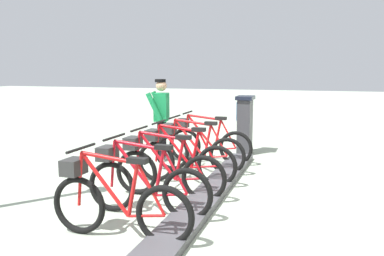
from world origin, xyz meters
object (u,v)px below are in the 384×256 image
Objects in this scene: bike_docked_0 at (206,142)px; bike_docked_3 at (164,169)px; bike_docked_5 at (114,201)px; worker_near_rack at (161,116)px; bike_docked_1 at (195,149)px; payment_kiosk at (245,124)px; bike_docked_2 at (181,158)px; bike_docked_4 at (143,183)px.

bike_docked_0 and bike_docked_3 have the same top height.
bike_docked_0 is 1.00× the size of bike_docked_5.
worker_near_rack is at bearing -67.36° from bike_docked_3.
bike_docked_1 and bike_docked_3 have the same top height.
payment_kiosk reaches higher than bike_docked_3.
bike_docked_1 is at bearing -90.00° from bike_docked_2.
bike_docked_4 is (0.00, 1.53, 0.00)m from bike_docked_2.
bike_docked_3 is 0.77m from bike_docked_4.
worker_near_rack is (0.94, 0.04, 0.48)m from bike_docked_0.
bike_docked_3 and bike_docked_4 have the same top height.
bike_docked_0 is at bearing -90.00° from bike_docked_3.
bike_docked_3 is (0.00, 2.30, 0.00)m from bike_docked_0.
bike_docked_4 is 1.00× the size of bike_docked_5.
bike_docked_0 is at bearing -90.00° from bike_docked_2.
bike_docked_1 is 0.77m from bike_docked_2.
worker_near_rack is at bearing -37.65° from bike_docked_1.
payment_kiosk is 1.92m from worker_near_rack.
bike_docked_3 is 1.53m from bike_docked_5.
bike_docked_2 is (0.00, 1.53, 0.00)m from bike_docked_0.
bike_docked_4 is 0.77m from bike_docked_5.
worker_near_rack is at bearing -57.74° from bike_docked_2.
payment_kiosk is 4.23m from bike_docked_4.
payment_kiosk reaches higher than bike_docked_1.
bike_docked_5 is (0.57, 4.95, -0.24)m from payment_kiosk.
bike_docked_2 is at bearing -90.00° from bike_docked_3.
bike_docked_1 is 1.00× the size of bike_docked_4.
bike_docked_0 is 0.77m from bike_docked_1.
bike_docked_0 and bike_docked_2 have the same top height.
bike_docked_3 is 2.49m from worker_near_rack.
bike_docked_5 is at bearing 90.00° from bike_docked_0.
bike_docked_5 is at bearing 90.00° from bike_docked_3.
worker_near_rack reaches higher than bike_docked_2.
bike_docked_0 and bike_docked_1 have the same top height.
bike_docked_2 is (0.57, 2.65, -0.24)m from payment_kiosk.
payment_kiosk is 1.28m from bike_docked_0.
bike_docked_3 is at bearing 80.50° from payment_kiosk.
bike_docked_2 and bike_docked_4 have the same top height.
bike_docked_1 is (0.57, 1.88, -0.24)m from payment_kiosk.
bike_docked_3 is at bearing 112.64° from worker_near_rack.
bike_docked_2 is at bearing -90.00° from bike_docked_5.
bike_docked_2 is 1.00× the size of bike_docked_3.
bike_docked_0 is 1.00× the size of bike_docked_4.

